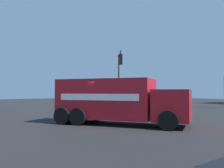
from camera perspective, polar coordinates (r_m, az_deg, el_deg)
ground_plane at (r=15.18m, az=-3.44°, el=-9.12°), size 100.00×100.00×0.00m
delivery_truck at (r=14.22m, az=1.33°, el=-3.93°), size 7.83×6.28×2.67m
traffic_light_primary at (r=24.46m, az=1.75°, el=2.75°), size 3.89×2.82×5.82m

